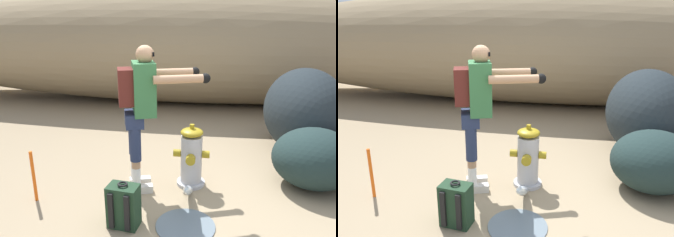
% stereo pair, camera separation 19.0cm
% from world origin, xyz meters
% --- Properties ---
extents(ground_plane, '(56.00, 56.00, 0.04)m').
position_xyz_m(ground_plane, '(0.00, 0.00, -0.02)').
color(ground_plane, '#998466').
extents(dirt_embankment, '(17.21, 3.20, 2.60)m').
position_xyz_m(dirt_embankment, '(0.00, 4.47, 1.30)').
color(dirt_embankment, '#897556').
rests_on(dirt_embankment, ground_plane).
extents(fire_hydrant, '(0.44, 0.39, 0.78)m').
position_xyz_m(fire_hydrant, '(-0.06, 0.27, 0.36)').
color(fire_hydrant, '#B2B2B7').
rests_on(fire_hydrant, ground_plane).
extents(hydrant_water_jet, '(0.60, 1.02, 0.48)m').
position_xyz_m(hydrant_water_jet, '(-0.06, -0.37, 0.14)').
color(hydrant_water_jet, silver).
rests_on(hydrant_water_jet, ground_plane).
extents(utility_worker, '(1.04, 0.69, 1.71)m').
position_xyz_m(utility_worker, '(-0.61, 0.10, 1.08)').
color(utility_worker, beige).
rests_on(utility_worker, ground_plane).
extents(spare_backpack, '(0.33, 0.32, 0.47)m').
position_xyz_m(spare_backpack, '(-0.67, -0.65, 0.22)').
color(spare_backpack, '#1E3823').
rests_on(spare_backpack, ground_plane).
extents(boulder_mid, '(1.17, 1.56, 1.28)m').
position_xyz_m(boulder_mid, '(1.56, 1.56, 0.64)').
color(boulder_mid, '#20282C').
rests_on(boulder_mid, ground_plane).
extents(boulder_outlier, '(1.24, 1.20, 0.73)m').
position_xyz_m(boulder_outlier, '(1.42, 0.43, 0.36)').
color(boulder_outlier, '#1D2D2C').
rests_on(boulder_outlier, ground_plane).
extents(survey_stake, '(0.04, 0.04, 0.60)m').
position_xyz_m(survey_stake, '(-1.78, -0.33, 0.30)').
color(survey_stake, '#E55914').
rests_on(survey_stake, ground_plane).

